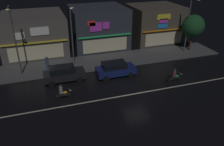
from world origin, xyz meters
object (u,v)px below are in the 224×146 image
streetlamp_west (14,36)px  streetlamp_east (189,21)px  streetlamp_mid (72,31)px  motorcycle_lead (175,76)px  parked_car_near_kerb (115,69)px  traffic_cone (97,71)px  motorcycle_following (62,93)px  pedestrian_on_sidewalk (47,64)px  parked_car_trailing (64,74)px

streetlamp_west → streetlamp_east: bearing=1.2°
streetlamp_mid → streetlamp_east: 15.35m
motorcycle_lead → streetlamp_west: bearing=156.4°
streetlamp_mid → streetlamp_east: bearing=-1.3°
streetlamp_west → parked_car_near_kerb: bearing=-18.7°
streetlamp_mid → motorcycle_lead: (9.37, -7.31, -3.73)m
motorcycle_lead → traffic_cone: bearing=147.3°
traffic_cone → motorcycle_following: bearing=-136.7°
pedestrian_on_sidewalk → motorcycle_following: size_ratio=0.98×
motorcycle_lead → traffic_cone: motorcycle_lead is taller
motorcycle_lead → traffic_cone: size_ratio=3.45×
streetlamp_west → parked_car_near_kerb: size_ratio=1.74×
streetlamp_west → streetlamp_mid: streetlamp_west is taller
streetlamp_west → parked_car_trailing: bearing=-32.0°
streetlamp_east → traffic_cone: streetlamp_east is taller
streetlamp_east → traffic_cone: 14.06m
streetlamp_mid → parked_car_trailing: (-1.71, -3.53, -3.49)m
streetlamp_west → streetlamp_mid: 6.13m
streetlamp_east → pedestrian_on_sidewalk: 18.87m
streetlamp_east → motorcycle_following: (-17.66, -6.64, -3.79)m
streetlamp_east → parked_car_near_kerb: bearing=-161.8°
traffic_cone → pedestrian_on_sidewalk: bearing=159.6°
streetlamp_east → motorcycle_lead: bearing=-130.7°
parked_car_near_kerb → pedestrian_on_sidewalk: bearing=154.5°
motorcycle_following → streetlamp_west: bearing=124.7°
streetlamp_west → streetlamp_east: 21.43m
streetlamp_west → pedestrian_on_sidewalk: streetlamp_west is taller
streetlamp_west → motorcycle_lead: 17.21m
traffic_cone → parked_car_trailing: bearing=-169.3°
streetlamp_mid → parked_car_near_kerb: 6.63m
streetlamp_west → traffic_cone: (8.22, -2.01, -4.26)m
parked_car_near_kerb → motorcycle_following: size_ratio=2.26×
streetlamp_west → motorcycle_lead: bearing=-22.9°
streetlamp_east → motorcycle_following: size_ratio=3.83×
motorcycle_lead → motorcycle_following: size_ratio=1.00×
motorcycle_lead → traffic_cone: (-7.23, 4.50, -0.36)m
streetlamp_west → pedestrian_on_sidewalk: 4.55m
parked_car_trailing → motorcycle_following: (-0.60, -3.47, -0.24)m
streetlamp_east → traffic_cone: bearing=-169.5°
pedestrian_on_sidewalk → parked_car_trailing: 3.10m
parked_car_trailing → traffic_cone: bearing=-169.3°
streetlamp_west → streetlamp_mid: (6.08, 0.80, -0.18)m
streetlamp_west → streetlamp_mid: bearing=7.5°
parked_car_trailing → streetlamp_mid: bearing=-115.8°
pedestrian_on_sidewalk → motorcycle_lead: size_ratio=0.98×
motorcycle_following → traffic_cone: 6.12m
streetlamp_mid → motorcycle_following: size_ratio=3.77×
streetlamp_mid → streetlamp_east: (15.35, -0.36, 0.06)m
pedestrian_on_sidewalk → parked_car_near_kerb: 7.78m
parked_car_near_kerb → motorcycle_following: bearing=-155.1°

